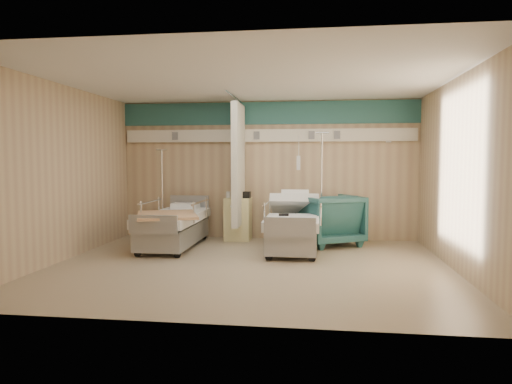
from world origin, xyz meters
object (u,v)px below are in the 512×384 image
(bed_right, at_px, (293,233))
(bed_left, at_px, (174,230))
(iv_stand_right, at_px, (321,221))
(visitor_armchair, at_px, (329,220))
(iv_stand_left, at_px, (163,221))
(bedside_cabinet, at_px, (238,219))

(bed_right, distance_m, bed_left, 2.20)
(bed_left, distance_m, iv_stand_right, 2.80)
(bed_left, bearing_deg, iv_stand_right, 15.18)
(bed_left, distance_m, visitor_armchair, 2.92)
(bed_right, bearing_deg, iv_stand_right, 55.69)
(iv_stand_right, relative_size, iv_stand_left, 1.17)
(bed_left, height_order, iv_stand_right, iv_stand_right)
(bed_right, distance_m, bedside_cabinet, 1.46)
(bedside_cabinet, bearing_deg, bed_left, -139.40)
(bed_left, bearing_deg, bedside_cabinet, 40.60)
(visitor_armchair, relative_size, iv_stand_left, 0.58)
(bed_left, relative_size, bedside_cabinet, 2.54)
(bed_right, xyz_separation_m, iv_stand_right, (0.50, 0.73, 0.12))
(iv_stand_right, bearing_deg, bed_right, -124.31)
(iv_stand_right, bearing_deg, visitor_armchair, -41.49)
(bed_right, bearing_deg, visitor_armchair, 42.71)
(bedside_cabinet, xyz_separation_m, visitor_armchair, (1.80, -0.30, 0.06))
(bed_left, relative_size, iv_stand_right, 1.01)
(bedside_cabinet, bearing_deg, iv_stand_right, -5.79)
(visitor_armchair, bearing_deg, iv_stand_left, -30.69)
(bed_right, relative_size, iv_stand_left, 1.18)
(bed_right, relative_size, visitor_armchair, 2.04)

